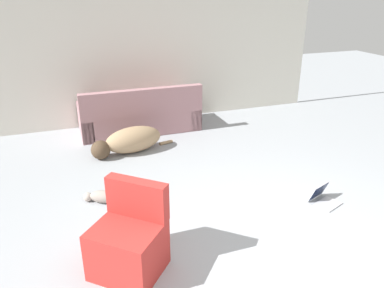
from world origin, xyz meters
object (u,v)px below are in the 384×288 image
dog (129,141)px  cat (102,197)px  couch (140,117)px  laptop_open (322,197)px  side_chair (129,242)px

dog → cat: dog is taller
couch → laptop_open: (1.52, -3.17, -0.19)m
couch → laptop_open: bearing=115.7°
cat → couch: bearing=-84.9°
dog → side_chair: side_chair is taller
dog → laptop_open: 2.95m
side_chair → dog: bearing=120.9°
couch → side_chair: 3.64m
side_chair → cat: bearing=136.4°
dog → cat: bearing=54.3°
cat → laptop_open: 2.66m
dog → side_chair: 2.68m
couch → side_chair: couch is taller
couch → side_chair: bearing=76.0°
dog → side_chair: (-0.51, -2.63, 0.10)m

